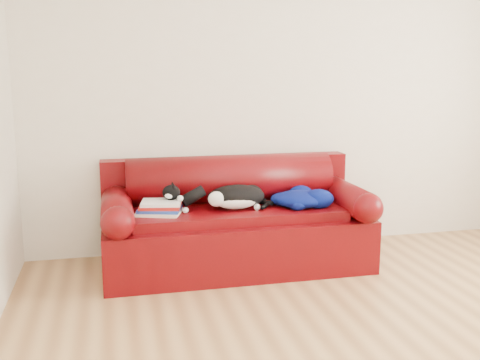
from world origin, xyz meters
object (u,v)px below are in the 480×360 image
at_px(cat, 236,198).
at_px(blanket, 301,198).
at_px(sofa_base, 236,238).
at_px(book_stack, 160,208).

bearing_deg(cat, blanket, -14.73).
bearing_deg(sofa_base, book_stack, -171.43).
bearing_deg(sofa_base, cat, -104.33).
distance_m(sofa_base, cat, 0.36).
bearing_deg(book_stack, cat, 2.03).
distance_m(book_stack, blanket, 1.12).
xyz_separation_m(sofa_base, cat, (-0.02, -0.07, 0.35)).
distance_m(sofa_base, blanket, 0.62).
height_order(sofa_base, book_stack, book_stack).
xyz_separation_m(cat, blanket, (0.53, -0.03, -0.03)).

